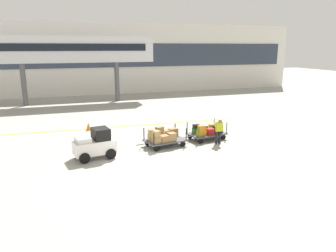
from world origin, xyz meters
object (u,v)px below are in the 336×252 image
object	(u,v)px
baggage_cart_lead	(164,137)
baggage_handler	(219,130)
baggage_tug	(95,144)
safety_cone_far	(88,126)
baggage_cart_middle	(207,131)

from	to	relation	value
baggage_cart_lead	baggage_handler	distance (m)	3.33
baggage_tug	baggage_cart_lead	bearing A→B (deg)	10.85
safety_cone_far	baggage_cart_middle	bearing A→B (deg)	-34.27
baggage_cart_lead	baggage_handler	size ratio (longest dim) A/B	1.97
baggage_cart_middle	baggage_cart_lead	bearing A→B (deg)	-170.67
baggage_cart_middle	baggage_handler	world-z (taller)	baggage_handler
baggage_tug	safety_cone_far	bearing A→B (deg)	88.45
baggage_tug	baggage_cart_middle	xyz separation A→B (m)	(7.05, 1.27, -0.23)
baggage_handler	baggage_tug	bearing A→B (deg)	-179.31
baggage_tug	baggage_handler	xyz separation A→B (m)	(7.25, 0.09, 0.11)
baggage_cart_lead	safety_cone_far	size ratio (longest dim) A/B	5.60
baggage_cart_lead	safety_cone_far	world-z (taller)	baggage_cart_lead
baggage_cart_lead	baggage_cart_middle	xyz separation A→B (m)	(3.04, 0.50, -0.05)
baggage_tug	baggage_cart_lead	world-z (taller)	baggage_tug
baggage_tug	safety_cone_far	xyz separation A→B (m)	(0.16, 5.96, -0.48)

